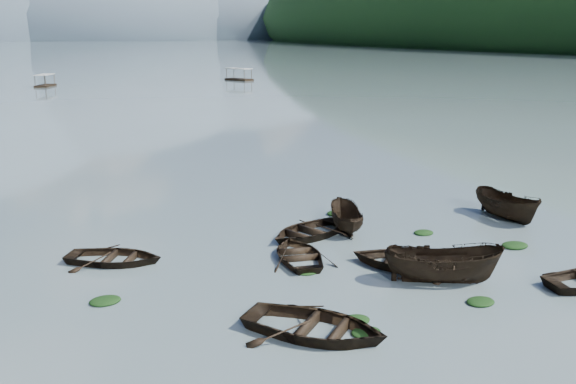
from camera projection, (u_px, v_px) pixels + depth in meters
name	position (u px, v px, depth m)	size (l,w,h in m)	color
ground_plane	(440.00, 325.00, 22.02)	(2400.00, 2400.00, 0.00)	slate
haze_mtn_c	(95.00, 38.00, 866.49)	(520.00, 520.00, 260.00)	#475666
haze_mtn_d	(220.00, 38.00, 942.67)	(520.00, 520.00, 220.00)	#475666
rowboat_0	(315.00, 335.00, 21.31)	(3.54, 4.96, 1.03)	black
rowboat_1	(299.00, 259.00, 28.38)	(2.92, 4.10, 0.85)	black
rowboat_2	(442.00, 282.00, 25.76)	(1.77, 4.70, 1.81)	black
rowboat_3	(407.00, 267.00, 27.48)	(3.40, 4.76, 0.99)	black
rowboat_5	(506.00, 219.00, 34.50)	(1.69, 4.50, 1.74)	black
rowboat_6	(115.00, 263.00, 27.95)	(3.02, 4.23, 0.88)	black
rowboat_7	(309.00, 236.00, 31.55)	(3.28, 4.59, 0.95)	black
rowboat_8	(346.00, 230.00, 32.52)	(1.45, 3.85, 1.49)	black
weed_clump_0	(366.00, 334.00, 21.37)	(1.05, 0.86, 0.23)	black
weed_clump_1	(355.00, 322.00, 22.26)	(1.06, 0.85, 0.23)	black
weed_clump_2	(480.00, 303.00, 23.78)	(1.10, 0.88, 0.24)	black
weed_clump_3	(424.00, 234.00, 31.94)	(1.01, 0.86, 0.23)	black
weed_clump_4	(515.00, 247.00, 29.98)	(1.30, 1.03, 0.27)	black
weed_clump_5	(105.00, 302.00, 23.86)	(1.17, 0.94, 0.25)	black
weed_clump_6	(307.00, 273.00, 26.79)	(0.95, 0.79, 0.20)	black
weed_clump_7	(337.00, 214.00, 35.28)	(1.21, 0.97, 0.26)	black
pontoon_centre	(45.00, 87.00, 116.12)	(2.27, 5.46, 2.09)	black
pontoon_right	(239.00, 80.00, 130.67)	(2.53, 6.08, 2.33)	black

